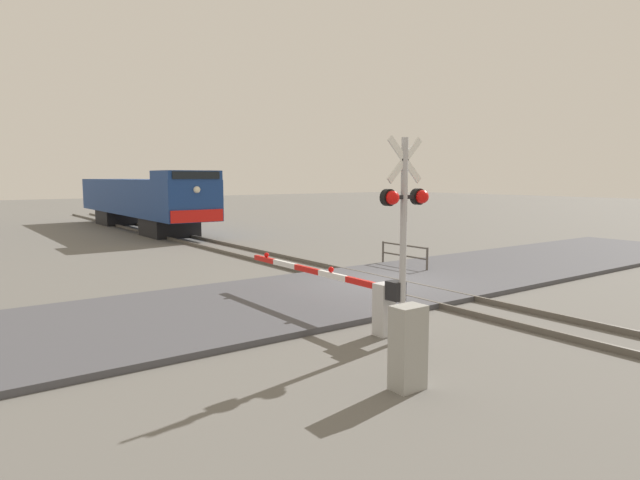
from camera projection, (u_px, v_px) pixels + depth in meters
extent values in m
plane|color=#605E59|center=(383.00, 287.00, 17.02)|extent=(160.00, 160.00, 0.00)
cube|color=#59544C|center=(365.00, 287.00, 16.59)|extent=(0.08, 80.00, 0.15)
cube|color=#59544C|center=(399.00, 282.00, 17.43)|extent=(0.08, 80.00, 0.15)
cube|color=#47474C|center=(383.00, 285.00, 17.01)|extent=(36.00, 5.96, 0.14)
cube|color=black|center=(169.00, 227.00, 31.60)|extent=(2.59, 3.20, 1.05)
cube|color=black|center=(119.00, 217.00, 39.55)|extent=(2.59, 3.20, 1.05)
cube|color=navy|center=(141.00, 196.00, 35.39)|extent=(3.04, 18.01, 2.21)
cube|color=navy|center=(186.00, 175.00, 29.10)|extent=(2.98, 2.72, 0.49)
cube|color=black|center=(196.00, 175.00, 27.98)|extent=(2.59, 0.06, 0.39)
cube|color=red|center=(197.00, 216.00, 28.21)|extent=(2.89, 0.08, 0.64)
sphere|color=#F2EACC|center=(197.00, 190.00, 28.05)|extent=(0.36, 0.36, 0.36)
cylinder|color=#ADADB2|center=(403.00, 241.00, 11.16)|extent=(0.14, 0.14, 4.21)
cube|color=white|center=(405.00, 160.00, 10.97)|extent=(0.95, 0.04, 0.95)
cube|color=white|center=(405.00, 160.00, 10.97)|extent=(0.95, 0.04, 0.95)
cube|color=black|center=(404.00, 197.00, 11.06)|extent=(1.04, 0.08, 0.08)
sphere|color=red|center=(392.00, 198.00, 10.73)|extent=(0.28, 0.28, 0.28)
sphere|color=red|center=(422.00, 197.00, 11.22)|extent=(0.28, 0.28, 0.28)
cylinder|color=black|center=(388.00, 197.00, 10.83)|extent=(0.34, 0.14, 0.34)
cylinder|color=black|center=(418.00, 197.00, 11.32)|extent=(0.34, 0.14, 0.34)
cube|color=silver|center=(384.00, 309.00, 11.74)|extent=(0.36, 0.36, 1.15)
cube|color=black|center=(395.00, 291.00, 11.40)|extent=(0.28, 0.36, 0.40)
cube|color=red|center=(362.00, 283.00, 12.27)|extent=(0.10, 1.08, 0.14)
cube|color=white|center=(333.00, 276.00, 13.14)|extent=(0.10, 1.08, 0.14)
cube|color=red|center=(307.00, 270.00, 14.01)|extent=(0.10, 1.08, 0.14)
cube|color=white|center=(285.00, 264.00, 14.87)|extent=(0.10, 1.08, 0.14)
cube|color=red|center=(265.00, 259.00, 15.74)|extent=(0.10, 1.08, 0.14)
sphere|color=red|center=(331.00, 270.00, 13.18)|extent=(0.14, 0.14, 0.14)
sphere|color=red|center=(266.00, 255.00, 15.65)|extent=(0.14, 0.14, 0.14)
cube|color=#999993|center=(408.00, 348.00, 8.73)|extent=(0.54, 0.38, 1.38)
cylinder|color=#4C4742|center=(427.00, 261.00, 19.18)|extent=(0.08, 0.08, 0.95)
cylinder|color=#4C4742|center=(383.00, 253.00, 21.01)|extent=(0.08, 0.08, 0.95)
cylinder|color=#4C4742|center=(404.00, 245.00, 20.05)|extent=(0.06, 2.28, 0.06)
cylinder|color=#4C4742|center=(404.00, 256.00, 20.09)|extent=(0.06, 2.28, 0.06)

